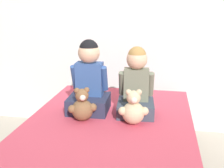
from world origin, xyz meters
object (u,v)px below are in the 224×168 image
Objects in this scene: child_on_right at (136,85)px; teddy_bear_held_by_left_child at (82,107)px; child_on_left at (89,81)px; teddy_bear_held_by_right_child at (133,110)px; bed at (107,153)px.

teddy_bear_held_by_left_child is (-0.42, -0.24, -0.14)m from child_on_right.
teddy_bear_held_by_right_child is at bearing -30.72° from child_on_left.
teddy_bear_held_by_right_child is at bearing -94.13° from child_on_right.
child_on_right reaches higher than teddy_bear_held_by_left_child.
bed is 3.46× the size of child_on_right.
child_on_left is at bearing 175.21° from child_on_right.
child_on_right is 0.50m from teddy_bear_held_by_left_child.
child_on_left is at bearing 126.81° from bed.
child_on_left is 0.28m from teddy_bear_held_by_left_child.
child_on_left reaches higher than bed.
child_on_right is at bearing 6.60° from teddy_bear_held_by_left_child.
teddy_bear_held_by_left_child is at bearing 164.61° from bed.
child_on_right is (0.20, 0.30, 0.51)m from bed.
teddy_bear_held_by_right_child is (0.42, 0.01, 0.00)m from teddy_bear_held_by_left_child.
child_on_left is 1.08× the size of child_on_right.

